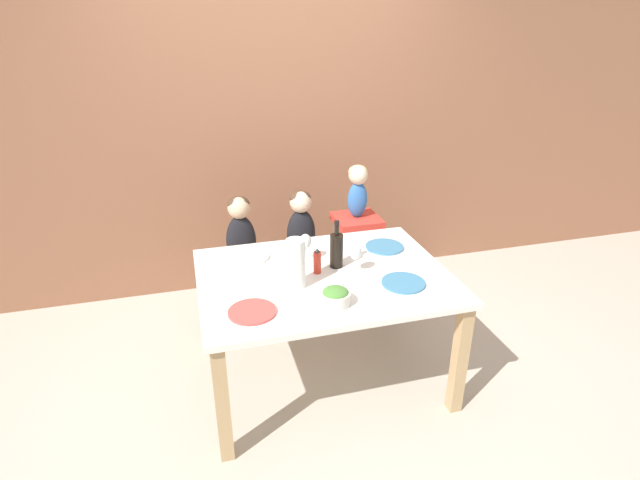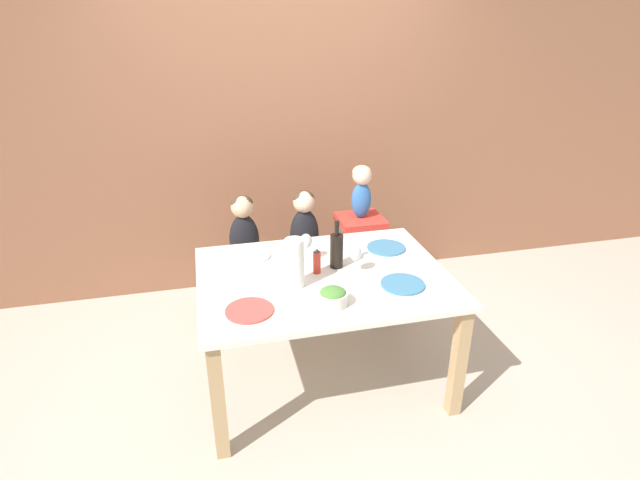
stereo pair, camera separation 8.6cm
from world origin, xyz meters
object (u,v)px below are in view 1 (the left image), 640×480
at_px(chair_far_center, 302,267).
at_px(paper_towel_roll, 296,264).
at_px(person_baby_right, 358,186).
at_px(wine_glass_near, 355,253).
at_px(dinner_plate_front_left, 252,312).
at_px(person_child_left, 240,229).
at_px(dinner_plate_back_right, 385,247).
at_px(dinner_plate_front_right, 403,283).
at_px(wine_glass_far, 305,242).
at_px(salad_bowl_large, 335,296).
at_px(person_child_center, 301,223).
at_px(wine_bottle, 336,249).
at_px(chair_far_left, 244,275).
at_px(chair_right_highchair, 356,238).
at_px(dinner_plate_back_left, 250,257).

xyz_separation_m(chair_far_center, paper_towel_roll, (-0.24, -0.88, 0.49)).
xyz_separation_m(person_baby_right, paper_towel_roll, (-0.66, -0.88, -0.10)).
height_order(wine_glass_near, dinner_plate_front_left, wine_glass_near).
xyz_separation_m(person_child_left, dinner_plate_back_right, (0.85, -0.54, 0.01)).
xyz_separation_m(person_baby_right, dinner_plate_back_right, (-0.00, -0.54, -0.23)).
xyz_separation_m(chair_far_center, dinner_plate_front_right, (0.34, -1.01, 0.36)).
xyz_separation_m(person_child_left, wine_glass_near, (0.56, -0.81, 0.12)).
xyz_separation_m(chair_far_center, wine_glass_far, (-0.11, -0.58, 0.48)).
relative_size(salad_bowl_large, dinner_plate_front_left, 0.65).
relative_size(person_child_center, dinner_plate_front_left, 2.13).
distance_m(paper_towel_roll, dinner_plate_front_left, 0.36).
relative_size(person_baby_right, dinner_plate_back_right, 1.60).
distance_m(wine_bottle, salad_bowl_large, 0.42).
height_order(person_baby_right, wine_bottle, person_baby_right).
distance_m(chair_far_left, dinner_plate_front_left, 1.14).
xyz_separation_m(person_child_center, wine_glass_far, (-0.11, -0.59, 0.12)).
distance_m(person_baby_right, salad_bowl_large, 1.23).
relative_size(chair_far_left, dinner_plate_back_right, 1.85).
distance_m(person_baby_right, wine_glass_near, 0.87).
xyz_separation_m(paper_towel_roll, wine_glass_near, (0.36, 0.07, -0.02)).
height_order(person_child_center, wine_glass_near, person_child_center).
bearing_deg(salad_bowl_large, dinner_plate_front_right, 13.28).
bearing_deg(chair_right_highchair, person_child_left, 179.92).
bearing_deg(dinner_plate_front_left, salad_bowl_large, -3.96).
bearing_deg(dinner_plate_back_right, chair_right_highchair, 89.53).
height_order(chair_far_left, dinner_plate_front_right, dinner_plate_front_right).
height_order(paper_towel_roll, dinner_plate_front_right, paper_towel_roll).
xyz_separation_m(person_child_center, dinner_plate_front_left, (-0.51, -1.08, 0.01)).
bearing_deg(paper_towel_roll, dinner_plate_front_right, -12.82).
bearing_deg(chair_far_left, wine_glass_near, -55.29).
distance_m(chair_far_left, paper_towel_roll, 1.03).
bearing_deg(wine_glass_far, chair_far_center, 79.30).
bearing_deg(dinner_plate_back_right, person_child_left, 147.29).
bearing_deg(person_child_center, chair_far_center, -90.00).
relative_size(person_child_center, wine_bottle, 1.79).
xyz_separation_m(salad_bowl_large, dinner_plate_front_left, (-0.42, 0.03, -0.04)).
bearing_deg(chair_right_highchair, person_child_center, 179.83).
xyz_separation_m(chair_far_left, wine_glass_far, (0.32, -0.58, 0.48)).
distance_m(person_child_left, dinner_plate_back_left, 0.46).
bearing_deg(dinner_plate_back_right, chair_far_center, 127.52).
relative_size(chair_far_left, person_baby_right, 1.16).
bearing_deg(person_child_left, dinner_plate_back_left, -90.19).
bearing_deg(dinner_plate_back_right, dinner_plate_front_right, -99.56).
height_order(wine_bottle, wine_glass_far, wine_bottle).
bearing_deg(chair_far_center, dinner_plate_front_right, -71.45).
bearing_deg(chair_far_center, chair_right_highchair, 0.00).
bearing_deg(wine_glass_near, dinner_plate_back_right, 41.95).
relative_size(wine_glass_far, dinner_plate_front_left, 0.71).
distance_m(person_child_left, paper_towel_roll, 0.91).
relative_size(chair_right_highchair, dinner_plate_front_left, 3.02).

